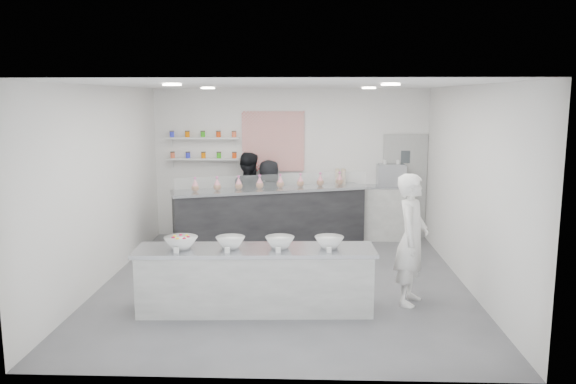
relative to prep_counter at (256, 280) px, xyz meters
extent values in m
plane|color=#515156|center=(0.33, 1.15, -0.43)|extent=(6.00, 6.00, 0.00)
plane|color=white|center=(0.33, 1.15, 2.57)|extent=(6.00, 6.00, 0.00)
plane|color=white|center=(0.33, 4.15, 1.07)|extent=(5.50, 0.00, 5.50)
plane|color=white|center=(-2.42, 1.15, 1.07)|extent=(0.00, 6.00, 6.00)
plane|color=white|center=(3.08, 1.15, 1.07)|extent=(0.00, 6.00, 6.00)
cube|color=#A0A09D|center=(2.63, 4.12, 0.62)|extent=(0.88, 0.04, 2.10)
cube|color=#CE413D|center=(-0.02, 4.13, 1.52)|extent=(1.25, 0.03, 1.20)
cube|color=silver|center=(-1.42, 4.05, 1.17)|extent=(1.45, 0.22, 0.04)
cube|color=silver|center=(-1.42, 4.05, 1.59)|extent=(1.45, 0.22, 0.04)
cylinder|color=white|center=(-1.07, 0.15, 2.55)|extent=(0.24, 0.24, 0.02)
cylinder|color=white|center=(1.73, 0.15, 2.55)|extent=(0.24, 0.24, 0.02)
cylinder|color=white|center=(-1.07, 2.75, 2.55)|extent=(0.24, 0.24, 0.02)
cylinder|color=white|center=(1.73, 2.75, 2.55)|extent=(0.24, 0.24, 0.02)
cube|color=#ACACA7|center=(0.00, 0.00, 0.00)|extent=(3.18, 0.86, 0.86)
cube|color=black|center=(-0.03, 3.26, 0.14)|extent=(3.68, 1.79, 1.13)
cube|color=white|center=(0.07, 2.96, 0.86)|extent=(3.43, 1.15, 0.31)
cube|color=#ACACA7|center=(1.88, 3.93, 0.12)|extent=(1.47, 0.47, 1.09)
cube|color=#93969E|center=(2.33, 3.93, 0.87)|extent=(0.55, 0.38, 0.42)
imported|color=white|center=(2.11, 0.36, 0.48)|extent=(0.64, 0.77, 1.81)
imported|color=black|center=(-0.51, 3.75, 0.45)|extent=(0.93, 0.76, 1.77)
imported|color=black|center=(-0.08, 3.75, 0.38)|extent=(0.91, 0.73, 1.62)
camera|label=1|loc=(0.69, -7.13, 2.38)|focal=35.00mm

